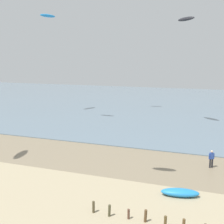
{
  "coord_description": "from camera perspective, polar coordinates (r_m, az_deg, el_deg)",
  "views": [
    {
      "loc": [
        7.3,
        -7.41,
        10.27
      ],
      "look_at": [
        0.82,
        10.72,
        6.7
      ],
      "focal_mm": 46.75,
      "sensor_mm": 36.0,
      "label": 1
    }
  ],
  "objects": [
    {
      "name": "wet_sand_strip",
      "position": [
        29.64,
        4.24,
        -9.79
      ],
      "size": [
        120.0,
        8.81,
        0.01
      ],
      "primitive_type": "cube",
      "color": "#84755B",
      "rests_on": "ground"
    },
    {
      "name": "sea",
      "position": [
        67.41,
        13.24,
        1.5
      ],
      "size": [
        160.0,
        70.0,
        0.1
      ],
      "primitive_type": "cube",
      "color": "slate",
      "rests_on": "ground"
    },
    {
      "name": "person_mid_beach",
      "position": [
        29.46,
        18.87,
        -8.59
      ],
      "size": [
        0.51,
        0.37,
        1.71
      ],
      "color": "#232328",
      "rests_on": "ground"
    },
    {
      "name": "grounded_kite",
      "position": [
        23.37,
        13.16,
        -15.08
      ],
      "size": [
        2.99,
        1.54,
        0.57
      ],
      "primitive_type": "ellipsoid",
      "rotation": [
        0.0,
        0.0,
        3.33
      ],
      "color": "#2384D1",
      "rests_on": "ground"
    },
    {
      "name": "kite_aloft_4",
      "position": [
        55.94,
        -12.46,
        17.91
      ],
      "size": [
        2.08,
        3.51,
        0.57
      ],
      "primitive_type": "ellipsoid",
      "rotation": [
        0.03,
        0.0,
        4.39
      ],
      "color": "#2384D1"
    },
    {
      "name": "kite_aloft_7",
      "position": [
        45.76,
        14.27,
        17.23
      ],
      "size": [
        3.22,
        3.02,
        0.85
      ],
      "primitive_type": "ellipsoid",
      "rotation": [
        0.35,
        0.0,
        5.57
      ],
      "color": "black"
    }
  ]
}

